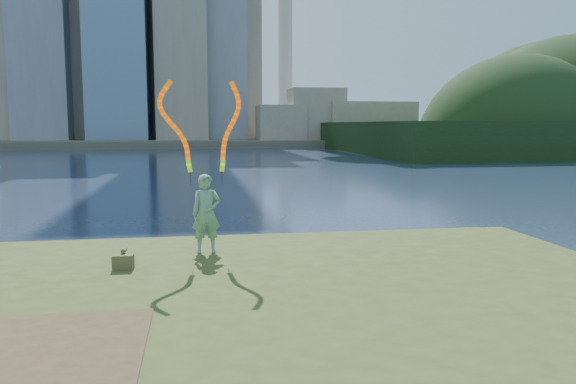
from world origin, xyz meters
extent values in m
plane|color=#1A2842|center=(0.00, 0.00, 0.00)|extent=(320.00, 320.00, 0.00)
cube|color=#374619|center=(0.00, -2.50, 0.15)|extent=(20.00, 18.00, 0.30)
cube|color=#374619|center=(0.00, -2.20, 0.40)|extent=(17.00, 15.00, 0.30)
cube|color=#374619|center=(0.00, -2.00, 0.65)|extent=(14.00, 12.00, 0.30)
cube|color=#47331E|center=(-2.20, -3.20, 0.81)|extent=(3.20, 3.00, 0.02)
cube|color=#4D4839|center=(0.00, 95.00, 0.60)|extent=(320.00, 40.00, 1.20)
imported|color=#146522|center=(0.29, 2.15, 1.67)|extent=(0.67, 0.46, 1.75)
cylinder|color=black|center=(-0.04, 2.24, 2.46)|extent=(0.02, 0.02, 0.30)
cylinder|color=black|center=(0.66, 2.29, 2.46)|extent=(0.02, 0.02, 0.30)
cube|color=brown|center=(-1.37, 0.92, 0.94)|extent=(0.41, 0.28, 0.29)
cylinder|color=brown|center=(-1.37, 1.11, 1.14)|extent=(0.10, 0.27, 0.10)
camera|label=1|loc=(0.09, -10.31, 3.63)|focal=35.00mm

